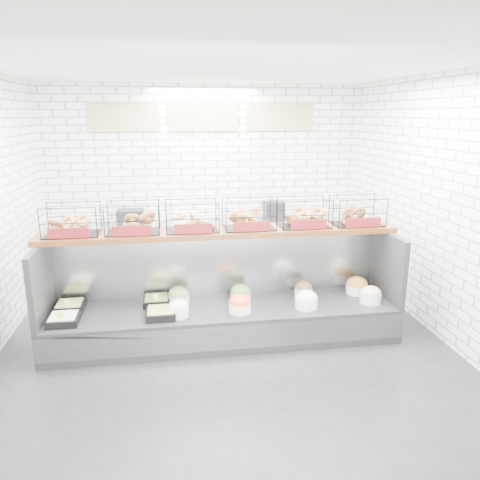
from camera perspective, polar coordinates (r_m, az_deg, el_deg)
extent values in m
plane|color=black|center=(5.36, -1.55, -13.24)|extent=(5.50, 5.50, 0.00)
cube|color=white|center=(7.53, -4.29, 7.08)|extent=(5.00, 0.02, 3.00)
cube|color=white|center=(5.70, 24.15, 3.20)|extent=(0.02, 5.50, 3.00)
cube|color=white|center=(4.74, -1.83, 20.59)|extent=(5.00, 5.50, 0.02)
cube|color=#CABA8C|center=(7.43, -13.98, 14.32)|extent=(1.05, 0.03, 0.42)
cube|color=#CABA8C|center=(7.43, -4.42, 14.71)|extent=(1.05, 0.03, 0.42)
cube|color=#CABA8C|center=(7.62, 4.92, 14.71)|extent=(1.05, 0.03, 0.42)
cube|color=black|center=(5.54, -1.97, -9.96)|extent=(4.00, 0.90, 0.40)
cube|color=#93969B|center=(5.14, -1.38, -11.79)|extent=(4.00, 0.03, 0.28)
cube|color=#93969B|center=(5.70, -2.51, -2.75)|extent=(4.00, 0.08, 0.80)
cube|color=black|center=(5.46, -23.08, -4.79)|extent=(0.06, 0.90, 0.80)
cube|color=black|center=(5.86, 17.49, -2.94)|extent=(0.06, 0.90, 0.80)
cube|color=black|center=(5.36, -20.70, -9.09)|extent=(0.31, 0.31, 0.08)
cube|color=white|center=(5.34, -20.73, -8.75)|extent=(0.27, 0.27, 0.04)
cube|color=#FEFF58|center=(5.22, -21.03, -8.67)|extent=(0.06, 0.01, 0.08)
cube|color=black|center=(5.67, -20.02, -7.65)|extent=(0.31, 0.31, 0.08)
cube|color=#E6D676|center=(5.66, -20.05, -7.32)|extent=(0.26, 0.26, 0.04)
cube|color=#FEFF58|center=(5.54, -20.31, -7.22)|extent=(0.06, 0.01, 0.08)
cube|color=black|center=(5.24, -9.63, -8.84)|extent=(0.32, 0.32, 0.08)
cube|color=tan|center=(5.22, -9.65, -8.49)|extent=(0.27, 0.27, 0.04)
cube|color=#FEFF58|center=(5.10, -9.69, -8.42)|extent=(0.06, 0.01, 0.08)
cube|color=black|center=(5.58, -10.14, -7.34)|extent=(0.30, 0.30, 0.08)
cube|color=olive|center=(5.56, -10.16, -7.00)|extent=(0.26, 0.26, 0.04)
cube|color=#FEFF58|center=(5.45, -10.21, -6.88)|extent=(0.06, 0.01, 0.08)
cylinder|color=white|center=(5.22, -7.52, -8.65)|extent=(0.23, 0.23, 0.11)
ellipsoid|color=white|center=(5.20, -7.54, -8.04)|extent=(0.22, 0.22, 0.16)
cylinder|color=white|center=(5.56, -7.45, -7.11)|extent=(0.25, 0.25, 0.11)
ellipsoid|color=olive|center=(5.54, -7.47, -6.54)|extent=(0.25, 0.25, 0.17)
cylinder|color=white|center=(5.29, -0.04, -8.18)|extent=(0.25, 0.25, 0.11)
ellipsoid|color=#DB572E|center=(5.27, -0.04, -7.58)|extent=(0.25, 0.25, 0.17)
cylinder|color=white|center=(5.60, 0.07, -6.83)|extent=(0.24, 0.24, 0.11)
ellipsoid|color=#7A974C|center=(5.58, 0.07, -6.26)|extent=(0.24, 0.24, 0.17)
cylinder|color=white|center=(5.45, 8.06, -7.60)|extent=(0.26, 0.26, 0.11)
ellipsoid|color=white|center=(5.43, 8.08, -7.02)|extent=(0.26, 0.26, 0.18)
cylinder|color=white|center=(5.77, 7.73, -6.30)|extent=(0.22, 0.22, 0.11)
ellipsoid|color=brown|center=(5.74, 7.75, -5.75)|extent=(0.21, 0.21, 0.15)
cylinder|color=white|center=(5.75, 15.61, -6.82)|extent=(0.25, 0.25, 0.11)
ellipsoid|color=#DBC987|center=(5.73, 15.65, -6.26)|extent=(0.24, 0.24, 0.17)
cylinder|color=white|center=(6.00, 14.03, -5.78)|extent=(0.27, 0.27, 0.11)
ellipsoid|color=#C17B28|center=(5.98, 14.07, -5.24)|extent=(0.26, 0.26, 0.18)
cube|color=#48230F|center=(5.40, -2.34, 0.99)|extent=(4.10, 0.50, 0.06)
cube|color=black|center=(5.43, -19.87, 2.33)|extent=(0.60, 0.38, 0.34)
cube|color=maroon|center=(5.26, -20.17, 0.79)|extent=(0.42, 0.02, 0.11)
cube|color=black|center=(5.34, -12.94, 2.65)|extent=(0.60, 0.38, 0.34)
cube|color=maroon|center=(5.17, -13.02, 1.09)|extent=(0.42, 0.02, 0.11)
cube|color=black|center=(5.33, -5.88, 2.94)|extent=(0.60, 0.38, 0.34)
cube|color=maroon|center=(5.16, -5.73, 1.38)|extent=(0.42, 0.02, 0.11)
cube|color=black|center=(5.40, 1.11, 3.17)|extent=(0.60, 0.38, 0.34)
cube|color=maroon|center=(5.23, 1.48, 1.65)|extent=(0.42, 0.02, 0.11)
cube|color=black|center=(5.55, 7.82, 3.36)|extent=(0.60, 0.38, 0.34)
cube|color=maroon|center=(5.38, 8.39, 1.88)|extent=(0.42, 0.02, 0.11)
cube|color=black|center=(5.77, 14.11, 3.49)|extent=(0.60, 0.38, 0.34)
cube|color=maroon|center=(5.61, 14.83, 2.07)|extent=(0.42, 0.02, 0.11)
cube|color=#93969B|center=(7.44, -3.93, -1.29)|extent=(4.00, 0.60, 0.90)
cube|color=black|center=(7.33, -13.21, 2.69)|extent=(0.40, 0.30, 0.24)
cube|color=silver|center=(7.29, -6.83, 2.66)|extent=(0.35, 0.28, 0.18)
cylinder|color=#D15334|center=(7.38, 1.87, 3.09)|extent=(0.09, 0.09, 0.22)
cube|color=black|center=(7.49, 4.15, 3.55)|extent=(0.30, 0.30, 0.30)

